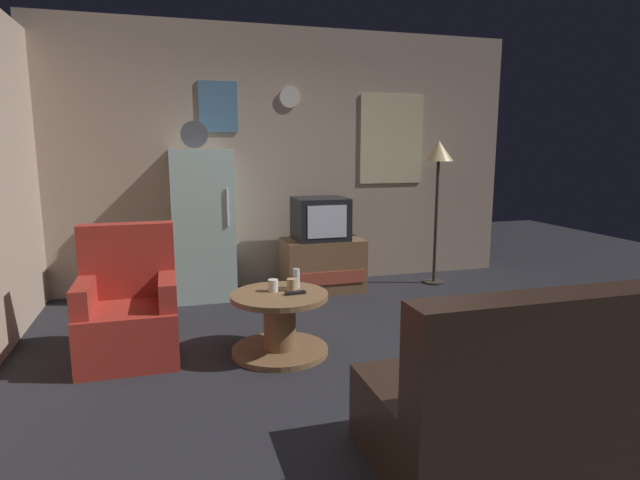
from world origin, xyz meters
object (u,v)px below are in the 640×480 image
standing_lamp (438,162)px  couch (546,399)px  tv_stand (322,265)px  remote_control (295,293)px  armchair (129,312)px  crt_tv (320,219)px  wine_glass (296,278)px  coffee_table (280,323)px  mug_ceramic_white (273,285)px  mug_ceramic_tan (292,285)px  fridge (202,224)px

standing_lamp → couch: size_ratio=0.94×
tv_stand → couch: (0.17, -3.27, 0.03)m
remote_control → couch: bearing=-66.6°
standing_lamp → remote_control: (-2.00, -1.59, -0.89)m
armchair → tv_stand: bearing=35.5°
crt_tv → wine_glass: size_ratio=3.60×
tv_stand → crt_tv: 0.50m
coffee_table → wine_glass: 0.36m
mug_ceramic_white → armchair: 1.07m
standing_lamp → armchair: standing_lamp is taller
tv_stand → crt_tv: (-0.02, -0.00, 0.50)m
tv_stand → mug_ceramic_tan: bearing=-114.3°
mug_ceramic_tan → remote_control: size_ratio=0.60×
remote_control → fridge: bearing=102.4°
fridge → standing_lamp: size_ratio=1.11×
coffee_table → couch: 1.95m
armchair → couch: bearing=-43.6°
wine_glass → remote_control: bearing=-106.2°
coffee_table → wine_glass: (0.16, 0.11, 0.31)m
tv_stand → standing_lamp: (1.30, -0.06, 1.08)m
standing_lamp → couch: bearing=-109.4°
mug_ceramic_white → remote_control: size_ratio=0.60×
tv_stand → mug_ceramic_tan: size_ratio=9.33×
remote_control → mug_ceramic_tan: bearing=86.5°
armchair → mug_ceramic_white: bearing=-10.4°
mug_ceramic_tan → couch: couch is taller
coffee_table → armchair: 1.10m
tv_stand → remote_control: size_ratio=5.60×
mug_ceramic_tan → remote_control: (0.00, -0.11, -0.03)m
standing_lamp → mug_ceramic_white: standing_lamp is taller
mug_ceramic_tan → armchair: 1.20m
couch → remote_control: bearing=117.9°
fridge → tv_stand: (1.23, -0.11, -0.48)m
tv_stand → armchair: armchair is taller
coffee_table → remote_control: 0.27m
crt_tv → mug_ceramic_tan: crt_tv is taller
wine_glass → remote_control: 0.19m
fridge → mug_ceramic_tan: fridge is taller
armchair → couch: size_ratio=0.56×
couch → armchair: bearing=136.4°
mug_ceramic_tan → coffee_table: bearing=-153.2°
tv_stand → armchair: (-1.87, -1.33, 0.06)m
mug_ceramic_white → remote_control: 0.19m
fridge → coffee_table: size_ratio=2.46×
armchair → remote_control: bearing=-15.0°
coffee_table → mug_ceramic_white: 0.29m
fridge → crt_tv: (1.21, -0.12, 0.02)m
crt_tv → mug_ceramic_tan: 1.70m
fridge → tv_stand: size_ratio=2.11×
fridge → standing_lamp: bearing=-3.8°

